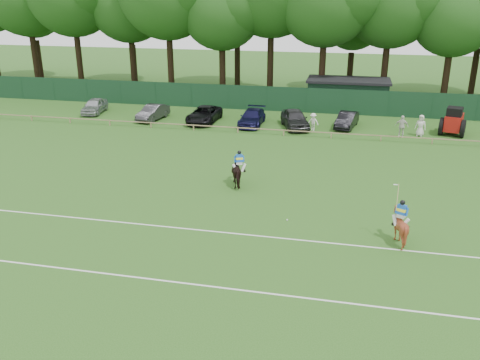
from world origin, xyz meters
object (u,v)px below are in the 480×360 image
(horse_chestnut, at_px, (400,227))
(sedan_grey, at_px, (153,112))
(horse_dark, at_px, (239,172))
(sedan_silver, at_px, (95,106))
(spectator_right, at_px, (421,125))
(sedan_navy, at_px, (252,118))
(suv_black, at_px, (204,115))
(spectator_left, at_px, (313,122))
(utility_shed, at_px, (348,93))
(estate_black, at_px, (347,120))
(polo_ball, at_px, (287,220))
(spectator_mid, at_px, (402,126))
(hatch_grey, at_px, (295,119))
(tractor, at_px, (454,122))

(horse_chestnut, bearing_deg, sedan_grey, -16.37)
(horse_dark, relative_size, sedan_silver, 0.49)
(sedan_silver, relative_size, spectator_right, 2.36)
(sedan_silver, xyz_separation_m, sedan_navy, (16.34, -1.35, -0.03))
(suv_black, distance_m, spectator_left, 10.19)
(suv_black, distance_m, utility_shed, 15.76)
(estate_black, height_order, polo_ball, estate_black)
(spectator_left, height_order, spectator_mid, spectator_mid)
(horse_dark, relative_size, polo_ball, 23.18)
(sedan_grey, relative_size, utility_shed, 0.51)
(suv_black, height_order, hatch_grey, hatch_grey)
(horse_dark, height_order, estate_black, horse_dark)
(horse_chestnut, height_order, suv_black, horse_chestnut)
(spectator_mid, bearing_deg, tractor, 33.67)
(polo_ball, height_order, tractor, tractor)
(hatch_grey, height_order, spectator_right, spectator_right)
(hatch_grey, bearing_deg, spectator_mid, -26.89)
(horse_dark, height_order, spectator_right, spectator_right)
(sedan_navy, height_order, spectator_right, spectator_right)
(horse_dark, distance_m, suv_black, 16.69)
(horse_chestnut, distance_m, estate_black, 22.25)
(sedan_grey, bearing_deg, suv_black, 9.73)
(spectator_left, distance_m, utility_shed, 10.17)
(sedan_navy, bearing_deg, horse_chestnut, -61.48)
(hatch_grey, relative_size, spectator_left, 3.14)
(estate_black, distance_m, tractor, 8.90)
(spectator_right, bearing_deg, spectator_mid, -137.58)
(sedan_silver, height_order, polo_ball, sedan_silver)
(spectator_left, xyz_separation_m, utility_shed, (2.73, 9.76, 0.77))
(spectator_mid, xyz_separation_m, utility_shed, (-4.67, 10.44, 0.60))
(horse_dark, height_order, suv_black, horse_dark)
(sedan_grey, bearing_deg, spectator_right, 7.03)
(spectator_mid, bearing_deg, suv_black, -173.36)
(sedan_silver, bearing_deg, estate_black, -8.83)
(polo_ball, xyz_separation_m, tractor, (11.51, 20.23, 1.09))
(horse_chestnut, height_order, estate_black, horse_chestnut)
(sedan_silver, xyz_separation_m, tractor, (33.68, -0.88, 0.41))
(horse_dark, height_order, horse_chestnut, horse_dark)
(hatch_grey, relative_size, polo_ball, 53.55)
(horse_chestnut, distance_m, spectator_mid, 19.78)
(sedan_grey, height_order, hatch_grey, hatch_grey)
(horse_chestnut, bearing_deg, sedan_silver, -10.28)
(spectator_right, bearing_deg, spectator_left, -162.43)
(spectator_left, xyz_separation_m, tractor, (11.75, 1.11, 0.37))
(sedan_grey, xyz_separation_m, hatch_grey, (13.53, -0.10, 0.12))
(sedan_navy, bearing_deg, sedan_grey, -179.88)
(polo_ball, xyz_separation_m, utility_shed, (2.49, 28.89, 1.49))
(horse_dark, bearing_deg, suv_black, -87.00)
(hatch_grey, xyz_separation_m, estate_black, (4.54, 1.14, -0.13))
(polo_ball, relative_size, utility_shed, 0.01)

